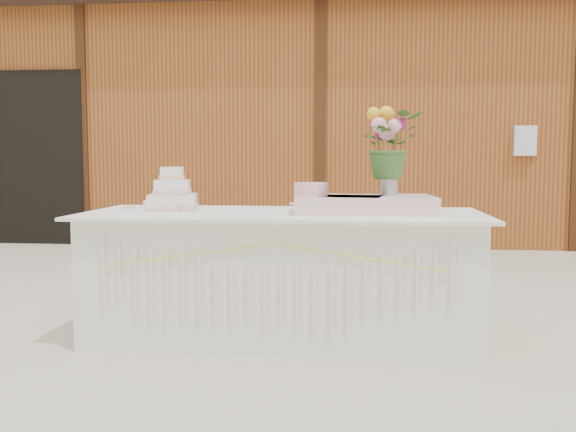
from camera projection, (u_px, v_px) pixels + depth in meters
The scene contains 9 objects.
ground at pixel (283, 337), 3.95m from camera, with size 80.00×80.00×0.00m, color beige.
barn at pixel (327, 120), 9.73m from camera, with size 12.60×4.60×3.30m.
cake_table at pixel (283, 275), 3.91m from camera, with size 2.40×1.00×0.77m.
wedding_cake at pixel (173, 195), 4.05m from camera, with size 0.35×0.35×0.27m.
pink_cake_stand at pixel (311, 196), 3.78m from camera, with size 0.25×0.25×0.18m.
satin_runner at pixel (364, 204), 3.82m from camera, with size 0.82×0.47×0.10m, color #FFD5CD.
flower_vase at pixel (389, 183), 3.87m from camera, with size 0.11×0.11×0.15m, color silver.
bouquet at pixel (390, 137), 3.84m from camera, with size 0.36×0.32×0.40m, color #396528.
loose_flowers at pixel (130, 208), 4.05m from camera, with size 0.14×0.34×0.02m, color pink, non-canonical shape.
Camera 1 is at (0.44, -3.84, 1.10)m, focal length 40.00 mm.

